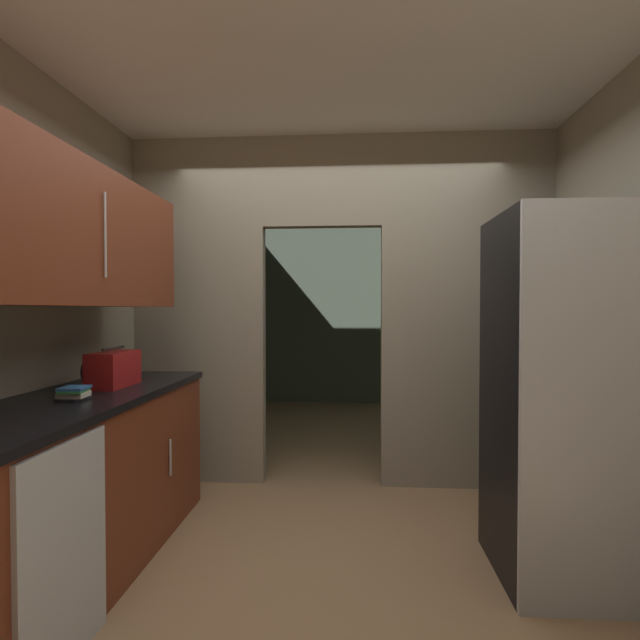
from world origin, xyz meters
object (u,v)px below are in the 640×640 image
(boombox, at_px, (113,369))
(book_stack, at_px, (74,393))
(refrigerator, at_px, (568,396))
(dishwasher, at_px, (65,556))

(boombox, distance_m, book_stack, 0.44)
(refrigerator, height_order, boombox, refrigerator)
(refrigerator, relative_size, book_stack, 12.14)
(boombox, bearing_deg, refrigerator, -3.64)
(dishwasher, relative_size, book_stack, 5.66)
(book_stack, bearing_deg, boombox, 93.05)
(refrigerator, bearing_deg, dishwasher, -159.94)
(refrigerator, height_order, dishwasher, refrigerator)
(boombox, bearing_deg, book_stack, -86.95)
(refrigerator, relative_size, dishwasher, 2.14)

